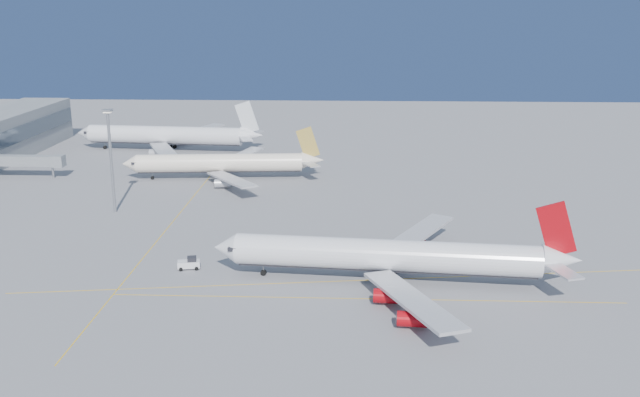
# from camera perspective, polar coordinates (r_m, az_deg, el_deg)

# --- Properties ---
(ground) EXTENTS (500.00, 500.00, 0.00)m
(ground) POSITION_cam_1_polar(r_m,az_deg,el_deg) (139.22, 1.55, -5.71)
(ground) COLOR slate
(ground) RESTS_ON ground
(jet_bridge) EXTENTS (23.60, 3.60, 6.90)m
(jet_bridge) POSITION_cam_1_polar(r_m,az_deg,el_deg) (227.55, -22.31, 2.81)
(jet_bridge) COLOR gray
(jet_bridge) RESTS_ON ground
(taxiway_lines) EXTENTS (118.86, 140.00, 0.02)m
(taxiway_lines) POSITION_cam_1_polar(r_m,az_deg,el_deg) (146.07, -4.21, -4.71)
(taxiway_lines) COLOR #F4B40D
(taxiway_lines) RESTS_ON ground
(airliner_virgin) EXTENTS (67.76, 60.61, 16.71)m
(airliner_virgin) POSITION_cam_1_polar(r_m,az_deg,el_deg) (132.25, 5.87, -4.61)
(airliner_virgin) COLOR white
(airliner_virgin) RESTS_ON ground
(airliner_etihad) EXTENTS (59.21, 54.49, 15.45)m
(airliner_etihad) POSITION_cam_1_polar(r_m,az_deg,el_deg) (211.41, -7.68, 2.82)
(airliner_etihad) COLOR #F3E5CF
(airliner_etihad) RESTS_ON ground
(airliner_third) EXTENTS (67.53, 62.04, 18.10)m
(airliner_third) POSITION_cam_1_polar(r_m,az_deg,el_deg) (255.72, -11.97, 4.97)
(airliner_third) COLOR white
(airliner_third) RESTS_ON ground
(pushback_tug) EXTENTS (4.61, 3.29, 2.41)m
(pushback_tug) POSITION_cam_1_polar(r_m,az_deg,el_deg) (141.55, -10.41, -5.12)
(pushback_tug) COLOR white
(pushback_tug) RESTS_ON ground
(light_mast) EXTENTS (2.21, 2.21, 25.58)m
(light_mast) POSITION_cam_1_polar(r_m,az_deg,el_deg) (180.51, -16.41, 3.56)
(light_mast) COLOR gray
(light_mast) RESTS_ON ground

